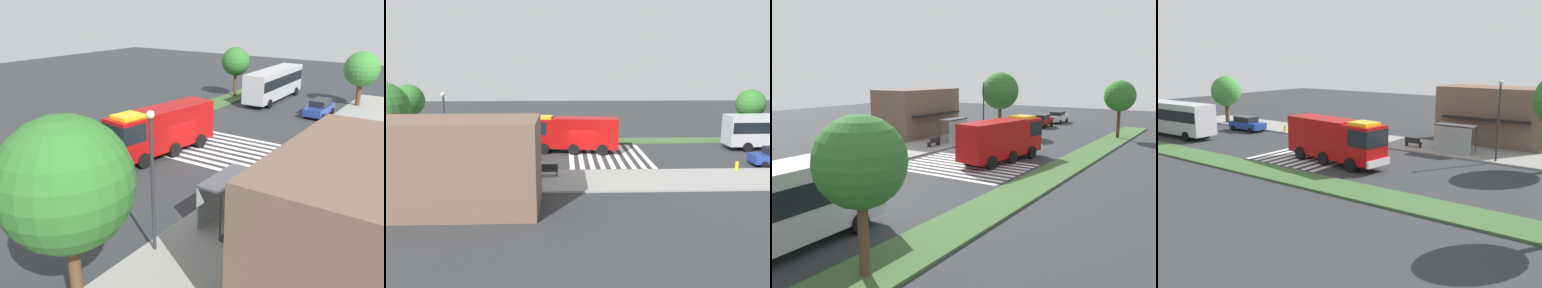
# 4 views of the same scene
# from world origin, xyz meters

# --- Properties ---
(ground_plane) EXTENTS (120.00, 120.00, 0.00)m
(ground_plane) POSITION_xyz_m (0.00, 0.00, 0.00)
(ground_plane) COLOR #2D3033
(sidewalk) EXTENTS (60.00, 5.59, 0.14)m
(sidewalk) POSITION_xyz_m (0.00, 8.40, 0.07)
(sidewalk) COLOR gray
(sidewalk) RESTS_ON ground_plane
(median_strip) EXTENTS (60.00, 3.00, 0.14)m
(median_strip) POSITION_xyz_m (0.00, -7.10, 0.07)
(median_strip) COLOR #3D6033
(median_strip) RESTS_ON ground_plane
(crosswalk) EXTENTS (7.65, 10.09, 0.01)m
(crosswalk) POSITION_xyz_m (-2.49, 0.00, 0.01)
(crosswalk) COLOR silver
(crosswalk) RESTS_ON ground_plane
(fire_truck) EXTENTS (9.60, 3.66, 3.72)m
(fire_truck) POSITION_xyz_m (1.12, -1.78, 2.06)
(fire_truck) COLOR #A50C0C
(fire_truck) RESTS_ON ground_plane
(parked_car_mid) EXTENTS (4.29, 2.16, 1.78)m
(parked_car_mid) POSITION_xyz_m (24.72, 4.40, 0.91)
(parked_car_mid) COLOR #720505
(parked_car_mid) RESTS_ON ground_plane
(parked_car_east) EXTENTS (4.57, 2.10, 1.73)m
(parked_car_east) POSITION_xyz_m (30.90, 4.40, 0.90)
(parked_car_east) COLOR silver
(parked_car_east) RESTS_ON ground_plane
(bus_stop_shelter) EXTENTS (3.50, 1.40, 2.46)m
(bus_stop_shelter) POSITION_xyz_m (7.13, 7.23, 1.89)
(bus_stop_shelter) COLOR #4C4C51
(bus_stop_shelter) RESTS_ON sidewalk
(bench_near_shelter) EXTENTS (1.60, 0.50, 0.90)m
(bench_near_shelter) POSITION_xyz_m (3.13, 7.21, 0.59)
(bench_near_shelter) COLOR black
(bench_near_shelter) RESTS_ON sidewalk
(street_lamp) EXTENTS (0.36, 0.36, 6.60)m
(street_lamp) POSITION_xyz_m (11.32, 6.20, 4.00)
(street_lamp) COLOR #2D2D30
(street_lamp) RESTS_ON sidewalk
(storefront_building) EXTENTS (10.28, 5.94, 5.65)m
(storefront_building) POSITION_xyz_m (8.52, 13.76, 2.82)
(storefront_building) COLOR brown
(storefront_building) RESTS_ON ground_plane
(sidewalk_tree_center) EXTENTS (4.62, 4.62, 7.50)m
(sidewalk_tree_center) POSITION_xyz_m (16.10, 6.60, 5.30)
(sidewalk_tree_center) COLOR #513823
(sidewalk_tree_center) RESTS_ON sidewalk
(median_tree_far_west) EXTENTS (3.39, 3.39, 5.94)m
(median_tree_far_west) POSITION_xyz_m (-20.06, -7.10, 4.35)
(median_tree_far_west) COLOR #513823
(median_tree_far_west) RESTS_ON median_strip
(median_tree_west) EXTENTS (3.54, 3.54, 6.57)m
(median_tree_west) POSITION_xyz_m (19.38, -7.10, 4.91)
(median_tree_west) COLOR #47301E
(median_tree_west) RESTS_ON median_strip
(fire_hydrant) EXTENTS (0.28, 0.28, 0.70)m
(fire_hydrant) POSITION_xyz_m (-12.76, 6.10, 0.49)
(fire_hydrant) COLOR gold
(fire_hydrant) RESTS_ON sidewalk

